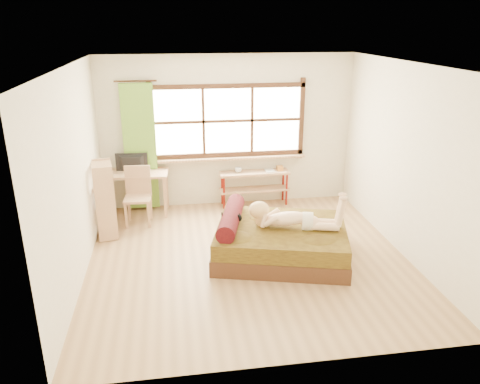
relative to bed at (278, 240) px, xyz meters
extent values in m
plane|color=#9E754C|center=(-0.43, -0.02, -0.25)|extent=(4.50, 4.50, 0.00)
plane|color=white|center=(-0.43, -0.02, 2.45)|extent=(4.50, 4.50, 0.00)
plane|color=silver|center=(-0.43, 2.23, 1.10)|extent=(4.50, 0.00, 4.50)
plane|color=silver|center=(-0.43, -2.27, 1.10)|extent=(4.50, 0.00, 4.50)
plane|color=silver|center=(-2.68, -0.02, 1.10)|extent=(0.00, 4.50, 4.50)
plane|color=silver|center=(1.82, -0.02, 1.10)|extent=(0.00, 4.50, 4.50)
cube|color=#FFEDBF|center=(-0.43, 2.23, 1.30)|extent=(2.60, 0.01, 1.30)
cube|color=tan|center=(-0.43, 2.15, 0.63)|extent=(2.80, 0.16, 0.04)
cube|color=#518F27|center=(-1.98, 2.11, 0.90)|extent=(0.55, 0.10, 2.20)
cube|color=#321B0F|center=(0.04, -0.01, -0.14)|extent=(2.17, 1.90, 0.23)
cube|color=#33210B|center=(0.04, -0.01, 0.10)|extent=(2.12, 1.87, 0.23)
cylinder|color=black|center=(-0.65, 0.17, 0.32)|extent=(0.57, 1.28, 0.26)
cube|color=tan|center=(-2.14, 1.93, 0.49)|extent=(1.26, 0.64, 0.04)
cube|color=tan|center=(-2.72, 1.75, 0.12)|extent=(0.05, 0.05, 0.73)
cube|color=tan|center=(-1.60, 1.67, 0.12)|extent=(0.05, 0.05, 0.73)
cube|color=tan|center=(-2.69, 2.19, 0.12)|extent=(0.05, 0.05, 0.73)
cube|color=tan|center=(-1.57, 2.12, 0.12)|extent=(0.05, 0.05, 0.73)
imported|color=black|center=(-2.14, 1.98, 0.67)|extent=(0.55, 0.11, 0.31)
cube|color=tan|center=(-2.04, 1.48, 0.20)|extent=(0.46, 0.46, 0.04)
cube|color=tan|center=(-2.03, 1.68, 0.46)|extent=(0.43, 0.07, 0.49)
cube|color=tan|center=(-2.24, 1.31, -0.04)|extent=(0.04, 0.04, 0.43)
cube|color=tan|center=(-1.87, 1.29, -0.04)|extent=(0.04, 0.04, 0.43)
cube|color=tan|center=(-2.21, 1.68, -0.04)|extent=(0.04, 0.04, 0.43)
cube|color=tan|center=(-1.85, 1.65, -0.04)|extent=(0.04, 0.04, 0.43)
cube|color=tan|center=(0.03, 2.05, 0.36)|extent=(1.28, 0.35, 0.04)
cube|color=tan|center=(0.03, 2.05, 0.05)|extent=(1.28, 0.35, 0.03)
cylinder|color=maroon|center=(-0.55, 1.91, 0.07)|extent=(0.04, 0.04, 0.63)
cylinder|color=maroon|center=(0.61, 1.94, 0.07)|extent=(0.04, 0.04, 0.63)
cylinder|color=maroon|center=(-0.56, 2.17, 0.07)|extent=(0.04, 0.04, 0.63)
cylinder|color=maroon|center=(0.61, 2.19, 0.07)|extent=(0.04, 0.04, 0.63)
cube|color=#C88032|center=(0.50, 2.07, 0.43)|extent=(0.11, 0.11, 0.08)
imported|color=gray|center=(-0.27, 2.05, 0.43)|extent=(0.12, 0.12, 0.09)
imported|color=gray|center=(0.23, 2.05, 0.39)|extent=(0.17, 0.23, 0.02)
cube|color=tan|center=(-2.51, 1.10, -0.20)|extent=(0.36, 0.53, 0.03)
cube|color=tan|center=(-2.51, 1.10, 0.17)|extent=(0.36, 0.53, 0.03)
cube|color=tan|center=(-2.51, 1.10, 0.54)|extent=(0.36, 0.53, 0.03)
cube|color=tan|center=(-2.51, 1.10, 0.91)|extent=(0.36, 0.53, 0.03)
cube|color=tan|center=(-2.47, 0.86, 0.35)|extent=(0.29, 0.07, 1.19)
cube|color=tan|center=(-2.55, 1.34, 0.35)|extent=(0.29, 0.07, 1.19)
camera|label=1|loc=(-1.45, -5.92, 2.96)|focal=35.00mm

